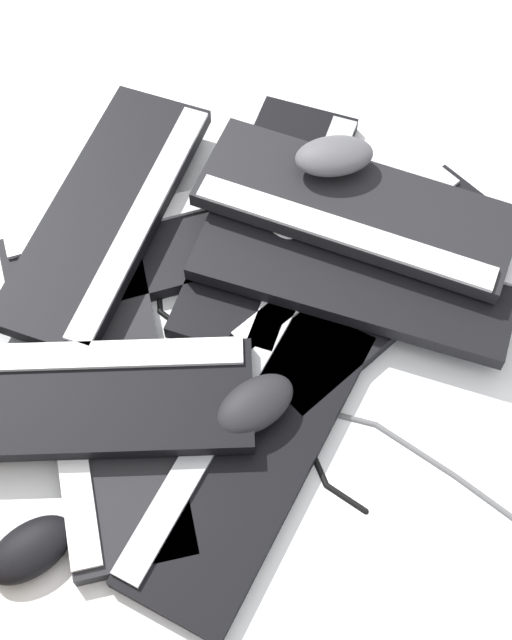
# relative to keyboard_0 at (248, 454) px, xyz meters

# --- Properties ---
(ground_plane) EXTENTS (3.20, 3.20, 0.00)m
(ground_plane) POSITION_rel_keyboard_0_xyz_m (-0.19, 0.05, -0.01)
(ground_plane) COLOR white
(keyboard_0) EXTENTS (0.41, 0.42, 0.03)m
(keyboard_0) POSITION_rel_keyboard_0_xyz_m (0.00, 0.00, 0.00)
(keyboard_0) COLOR black
(keyboard_0) RESTS_ON ground
(keyboard_1) EXTENTS (0.31, 0.46, 0.03)m
(keyboard_1) POSITION_rel_keyboard_0_xyz_m (-0.18, 0.25, 0.00)
(keyboard_1) COLOR black
(keyboard_1) RESTS_ON ground
(keyboard_2) EXTENTS (0.44, 0.39, 0.03)m
(keyboard_2) POSITION_rel_keyboard_0_xyz_m (-0.33, 0.14, 0.00)
(keyboard_2) COLOR black
(keyboard_2) RESTS_ON ground
(keyboard_3) EXTENTS (0.16, 0.44, 0.03)m
(keyboard_3) POSITION_rel_keyboard_0_xyz_m (-0.34, -0.02, 0.00)
(keyboard_3) COLOR black
(keyboard_3) RESTS_ON ground
(keyboard_4) EXTENTS (0.45, 0.20, 0.03)m
(keyboard_4) POSITION_rel_keyboard_0_xyz_m (-0.12, -0.15, 0.00)
(keyboard_4) COLOR black
(keyboard_4) RESTS_ON ground
(keyboard_5) EXTENTS (0.39, 0.44, 0.03)m
(keyboard_5) POSITION_rel_keyboard_0_xyz_m (-0.20, 0.22, 0.03)
(keyboard_5) COLOR black
(keyboard_5) RESTS_ON keyboard_1
(keyboard_6) EXTENTS (0.44, 0.39, 0.03)m
(keyboard_6) POSITION_rel_keyboard_0_xyz_m (-0.40, -0.08, 0.03)
(keyboard_6) COLOR black
(keyboard_6) RESTS_ON keyboard_3
(keyboard_7) EXTENTS (0.40, 0.43, 0.03)m
(keyboard_7) POSITION_rel_keyboard_0_xyz_m (-0.27, 0.25, 0.06)
(keyboard_7) COLOR black
(keyboard_7) RESTS_ON keyboard_5
(keyboard_8) EXTENTS (0.27, 0.46, 0.03)m
(keyboard_8) POSITION_rel_keyboard_0_xyz_m (-0.13, -0.18, 0.03)
(keyboard_8) COLOR black
(keyboard_8) RESTS_ON keyboard_4
(mouse_0) EXTENTS (0.11, 0.07, 0.04)m
(mouse_0) POSITION_rel_keyboard_0_xyz_m (-0.32, 0.16, 0.04)
(mouse_0) COLOR silver
(mouse_0) RESTS_ON keyboard_2
(mouse_1) EXTENTS (0.10, 0.12, 0.04)m
(mouse_1) POSITION_rel_keyboard_0_xyz_m (0.03, -0.28, 0.01)
(mouse_1) COLOR black
(mouse_1) RESTS_ON ground
(mouse_2) EXTENTS (0.10, 0.12, 0.04)m
(mouse_2) POSITION_rel_keyboard_0_xyz_m (-0.05, 0.02, 0.04)
(mouse_2) COLOR black
(mouse_2) RESTS_ON keyboard_0
(mouse_3) EXTENTS (0.08, 0.12, 0.04)m
(mouse_3) POSITION_rel_keyboard_0_xyz_m (-0.34, 0.24, 0.10)
(mouse_3) COLOR #4C4C51
(mouse_3) RESTS_ON keyboard_7
(mouse_5) EXTENTS (0.13, 0.10, 0.04)m
(mouse_5) POSITION_rel_keyboard_0_xyz_m (-0.45, -0.04, 0.01)
(mouse_5) COLOR #4C4C51
(mouse_5) RESTS_ON ground
(mouse_6) EXTENTS (0.12, 0.08, 0.04)m
(mouse_6) POSITION_rel_keyboard_0_xyz_m (-0.33, 0.15, 0.04)
(mouse_6) COLOR black
(mouse_6) RESTS_ON keyboard_2
(cable_0) EXTENTS (0.72, 0.32, 0.01)m
(cable_0) POSITION_rel_keyboard_0_xyz_m (-0.16, 0.11, -0.01)
(cable_0) COLOR #59595B
(cable_0) RESTS_ON ground
(cable_1) EXTENTS (0.62, 0.20, 0.01)m
(cable_1) POSITION_rel_keyboard_0_xyz_m (-0.19, 0.01, -0.01)
(cable_1) COLOR black
(cable_1) RESTS_ON ground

